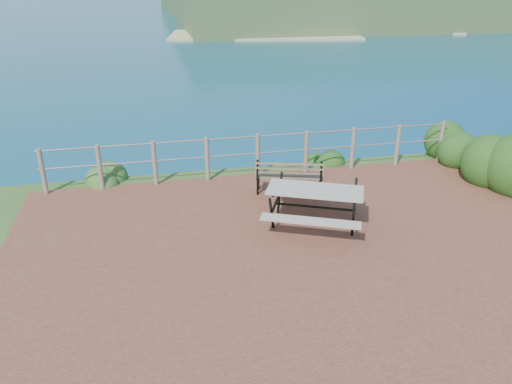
% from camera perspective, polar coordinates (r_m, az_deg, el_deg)
% --- Properties ---
extents(ground, '(10.00, 7.00, 0.12)m').
position_cam_1_polar(ground, '(8.61, 5.10, -6.53)').
color(ground, brown).
rests_on(ground, ground).
extents(safety_railing, '(9.40, 0.10, 1.00)m').
position_cam_1_polar(safety_railing, '(11.31, 0.20, 4.46)').
color(safety_railing, '#6B5B4C').
rests_on(safety_railing, ground).
extents(picnic_table, '(1.86, 1.38, 0.73)m').
position_cam_1_polar(picnic_table, '(9.17, 6.70, -1.29)').
color(picnic_table, '#A29D91').
rests_on(picnic_table, ground).
extents(park_bench, '(1.45, 0.75, 0.80)m').
position_cam_1_polar(park_bench, '(10.45, 3.82, 2.45)').
color(park_bench, brown).
rests_on(park_bench, ground).
extents(shrub_right_front, '(1.52, 1.52, 2.15)m').
position_cam_1_polar(shrub_right_front, '(12.14, 26.19, 0.39)').
color(shrub_right_front, '#143D13').
rests_on(shrub_right_front, ground).
extents(shrub_right_edge, '(1.12, 1.12, 1.60)m').
position_cam_1_polar(shrub_right_edge, '(13.39, 20.74, 3.43)').
color(shrub_right_edge, '#143D13').
rests_on(shrub_right_edge, ground).
extents(shrub_lip_west, '(0.83, 0.83, 0.59)m').
position_cam_1_polar(shrub_lip_west, '(11.79, -16.94, 1.24)').
color(shrub_lip_west, '#2B5921').
rests_on(shrub_lip_west, ground).
extents(shrub_lip_east, '(0.75, 0.75, 0.49)m').
position_cam_1_polar(shrub_lip_east, '(12.57, 7.48, 3.53)').
color(shrub_lip_east, '#143D13').
rests_on(shrub_lip_east, ground).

